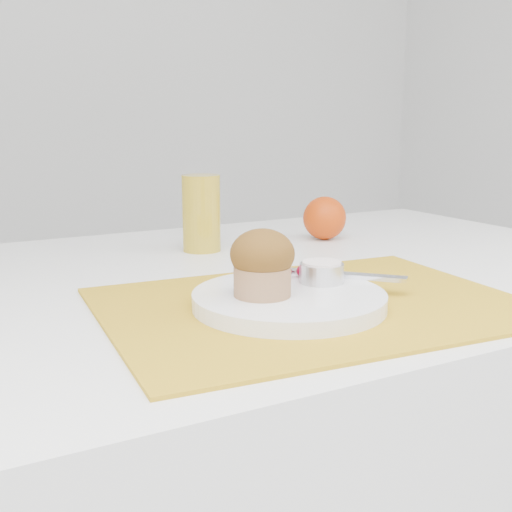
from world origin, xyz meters
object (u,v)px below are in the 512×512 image
orange (325,218)px  juice_glass (201,213)px  plate (289,300)px  muffin (262,263)px  table (272,495)px

orange → juice_glass: (-0.24, 0.01, 0.02)m
plate → juice_glass: (0.05, 0.36, 0.05)m
plate → muffin: muffin is taller
table → orange: size_ratio=15.20×
table → plate: size_ratio=5.34×
muffin → plate: bearing=-4.7°
orange → juice_glass: 0.24m
table → juice_glass: size_ratio=9.42×
muffin → juice_glass: bearing=76.8°
juice_glass → table: bearing=-76.7°
orange → juice_glass: size_ratio=0.62×
plate → orange: orange is taller
plate → orange: 0.46m
plate → muffin: size_ratio=2.93×
muffin → orange: bearing=47.0°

